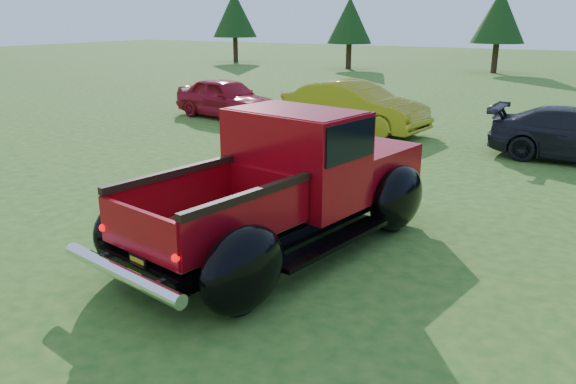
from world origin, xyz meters
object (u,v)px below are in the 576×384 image
object	(u,v)px
tree_mid_left	(499,16)
pickup_truck	(296,180)
show_car_red	(226,98)
tree_west	(350,21)
show_car_yellow	(354,107)
tree_far_west	(235,14)

from	to	relation	value
tree_mid_left	pickup_truck	distance (m)	30.27
pickup_truck	show_car_red	world-z (taller)	pickup_truck
tree_west	show_car_yellow	distance (m)	21.68
tree_far_west	tree_mid_left	bearing A→B (deg)	3.01
tree_west	show_car_yellow	xyz separation A→B (m)	(9.17, -19.50, -2.36)
tree_mid_left	show_car_yellow	xyz separation A→B (m)	(0.17, -21.50, -2.64)
show_car_red	show_car_yellow	size ratio (longest dim) A/B	0.88
tree_far_west	show_car_yellow	size ratio (longest dim) A/B	1.15
tree_far_west	show_car_yellow	distance (m)	28.20
tree_mid_left	show_car_yellow	size ratio (longest dim) A/B	1.11
pickup_truck	show_car_red	distance (m)	11.36
pickup_truck	show_car_yellow	distance (m)	8.99
tree_west	show_car_yellow	size ratio (longest dim) A/B	1.02
show_car_yellow	tree_far_west	bearing A→B (deg)	50.15
pickup_truck	show_car_yellow	bearing A→B (deg)	118.22
tree_far_west	tree_west	world-z (taller)	tree_far_west
tree_far_west	show_car_red	bearing A→B (deg)	-54.97
tree_far_west	tree_mid_left	xyz separation A→B (m)	(19.00, 1.00, -0.14)
pickup_truck	show_car_yellow	world-z (taller)	pickup_truck
tree_mid_left	show_car_yellow	distance (m)	21.66
pickup_truck	show_car_red	bearing A→B (deg)	141.70
pickup_truck	show_car_red	xyz separation A→B (m)	(-7.61, 8.44, -0.29)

